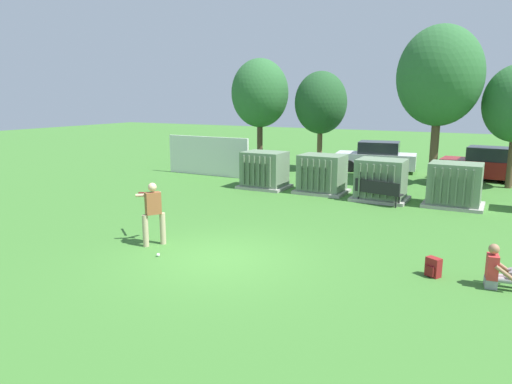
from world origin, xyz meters
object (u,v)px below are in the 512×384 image
at_px(transformer_mid_west, 322,174).
at_px(parked_car_left_of_center, 488,165).
at_px(park_bench, 378,191).
at_px(seated_spectator, 497,271).
at_px(parked_car_leftmost, 376,157).
at_px(transformer_mid_east, 381,180).
at_px(transformer_east, 455,185).
at_px(batter, 153,210).
at_px(transformer_west, 265,170).
at_px(backpack, 433,267).
at_px(sports_ball, 158,255).

xyz_separation_m(transformer_mid_west, parked_car_left_of_center, (6.04, 6.75, -0.04)).
height_order(park_bench, seated_spectator, seated_spectator).
relative_size(transformer_mid_west, park_bench, 1.14).
distance_m(parked_car_leftmost, parked_car_left_of_center, 5.52).
bearing_deg(parked_car_leftmost, park_bench, -75.45).
xyz_separation_m(transformer_mid_west, transformer_mid_east, (2.54, -0.26, 0.00)).
distance_m(transformer_east, seated_spectator, 7.89).
bearing_deg(batter, seated_spectator, 7.89).
relative_size(transformer_west, backpack, 4.77).
bearing_deg(park_bench, transformer_east, 22.24).
bearing_deg(parked_car_leftmost, transformer_west, -113.75).
bearing_deg(sports_ball, parked_car_left_of_center, 67.32).
bearing_deg(backpack, park_bench, 113.71).
distance_m(seated_spectator, parked_car_left_of_center, 14.51).
relative_size(transformer_mid_east, transformer_east, 1.00).
xyz_separation_m(transformer_west, backpack, (8.19, -7.53, -0.57)).
xyz_separation_m(transformer_mid_east, seated_spectator, (4.29, -7.47, -0.41)).
distance_m(transformer_mid_west, transformer_mid_east, 2.55).
height_order(sports_ball, parked_car_leftmost, parked_car_leftmost).
bearing_deg(transformer_west, backpack, -42.62).
height_order(backpack, parked_car_left_of_center, parked_car_left_of_center).
bearing_deg(batter, transformer_west, 97.11).
bearing_deg(parked_car_leftmost, parked_car_left_of_center, -2.91).
height_order(transformer_mid_east, parked_car_leftmost, same).
bearing_deg(sports_ball, transformer_west, 101.00).
relative_size(park_bench, sports_ball, 20.49).
height_order(park_bench, batter, batter).
xyz_separation_m(transformer_mid_west, transformer_east, (5.20, -0.03, 0.00)).
xyz_separation_m(batter, parked_car_left_of_center, (7.59, 15.65, -0.22)).
distance_m(transformer_mid_west, parked_car_left_of_center, 9.06).
distance_m(park_bench, seated_spectator, 7.87).
bearing_deg(transformer_mid_west, transformer_mid_east, -5.95).
distance_m(transformer_west, transformer_mid_west, 2.65).
xyz_separation_m(transformer_east, parked_car_left_of_center, (0.84, 6.78, -0.04)).
xyz_separation_m(transformer_west, transformer_mid_west, (2.64, 0.18, 0.00)).
bearing_deg(transformer_east, park_bench, -157.76).
bearing_deg(transformer_mid_east, sports_ball, -109.63).
xyz_separation_m(transformer_west, parked_car_leftmost, (3.17, 7.20, -0.04)).
distance_m(transformer_mid_east, backpack, 8.05).
bearing_deg(batter, transformer_mid_east, 64.67).
bearing_deg(parked_car_leftmost, backpack, -71.20).
distance_m(sports_ball, parked_car_leftmost, 16.72).
height_order(park_bench, sports_ball, park_bench).
relative_size(transformer_west, transformer_mid_west, 1.00).
bearing_deg(backpack, parked_car_left_of_center, 88.05).
xyz_separation_m(transformer_mid_east, sports_ball, (-3.34, -9.36, -0.74)).
height_order(transformer_mid_east, batter, batter).
height_order(transformer_mid_east, backpack, transformer_mid_east).
bearing_deg(transformer_mid_west, transformer_west, -176.19).
bearing_deg(batter, parked_car_left_of_center, 64.12).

